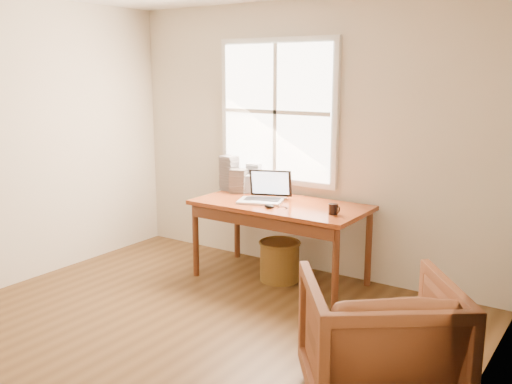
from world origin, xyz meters
The scene contains 11 objects.
room_shell centered at (-0.02, 0.16, 1.32)m, with size 4.04×4.54×2.64m.
desk centered at (0.00, 1.80, 0.73)m, with size 1.60×0.80×0.04m, color brown.
armchair centered at (1.55, 0.37, 0.39)m, with size 0.84×0.87×0.79m, color brown.
wicker_stool centered at (0.00, 1.80, 0.18)m, with size 0.37×0.37×0.37m, color brown.
laptop centered at (-0.17, 1.73, 0.89)m, with size 0.37×0.39×0.28m, color #B7BABE, non-canonical shape.
mouse centered at (0.02, 1.58, 0.77)m, with size 0.10×0.06×0.03m, color black.
coffee_mug centered at (0.59, 1.69, 0.80)m, with size 0.08×0.08×0.09m, color black.
cd_stack_a centered at (-0.51, 2.13, 0.89)m, with size 0.14×0.12×0.28m, color silver.
cd_stack_b centered at (-0.59, 1.95, 0.87)m, with size 0.16×0.14×0.24m, color #29282E.
cd_stack_c centered at (-0.75, 2.02, 0.93)m, with size 0.16×0.14×0.35m, color gray.
cd_stack_d centered at (-0.47, 2.02, 0.84)m, with size 0.14×0.12×0.18m, color silver.
Camera 1 is at (2.66, -2.57, 1.94)m, focal length 40.00 mm.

